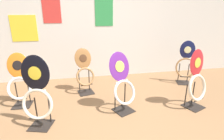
{
  "coord_description": "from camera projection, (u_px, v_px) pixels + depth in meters",
  "views": [
    {
      "loc": [
        -0.47,
        -1.67,
        1.48
      ],
      "look_at": [
        0.06,
        1.07,
        0.55
      ],
      "focal_mm": 28.0,
      "sensor_mm": 36.0,
      "label": 1
    }
  ],
  "objects": [
    {
      "name": "wall_back",
      "position": [
        98.0,
        20.0,
        3.85
      ],
      "size": [
        8.0,
        0.07,
        2.6
      ],
      "color": "silver",
      "rests_on": "ground_plane"
    },
    {
      "name": "toilet_seat_display_crimson_swirl",
      "position": [
        197.0,
        82.0,
        2.74
      ],
      "size": [
        0.46,
        0.36,
        0.95
      ],
      "color": "black",
      "rests_on": "ground_plane"
    },
    {
      "name": "toilet_seat_display_orange_sun",
      "position": [
        19.0,
        82.0,
        2.8
      ],
      "size": [
        0.39,
        0.3,
        0.87
      ],
      "color": "black",
      "rests_on": "ground_plane"
    },
    {
      "name": "toilet_seat_display_purple_note",
      "position": [
        123.0,
        85.0,
        2.65
      ],
      "size": [
        0.47,
        0.44,
        0.92
      ],
      "color": "black",
      "rests_on": "ground_plane"
    },
    {
      "name": "toilet_seat_display_navy_moon",
      "position": [
        186.0,
        64.0,
        3.69
      ],
      "size": [
        0.44,
        0.35,
        0.92
      ],
      "color": "black",
      "rests_on": "ground_plane"
    },
    {
      "name": "toilet_seat_display_jazz_black",
      "position": [
        37.0,
        95.0,
        2.25
      ],
      "size": [
        0.44,
        0.35,
        0.99
      ],
      "color": "black",
      "rests_on": "ground_plane"
    },
    {
      "name": "toilet_seat_display_woodgrain",
      "position": [
        85.0,
        72.0,
        3.26
      ],
      "size": [
        0.38,
        0.36,
        0.85
      ],
      "color": "black",
      "rests_on": "ground_plane"
    }
  ]
}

